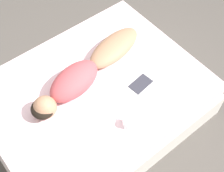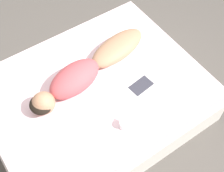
{
  "view_description": "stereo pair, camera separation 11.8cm",
  "coord_description": "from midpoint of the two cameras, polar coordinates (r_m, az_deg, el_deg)",
  "views": [
    {
      "loc": [
        -1.39,
        0.89,
        2.84
      ],
      "look_at": [
        -0.13,
        -0.11,
        0.55
      ],
      "focal_mm": 50.0,
      "sensor_mm": 36.0,
      "label": 1
    },
    {
      "loc": [
        -1.46,
        0.8,
        2.84
      ],
      "look_at": [
        -0.13,
        -0.11,
        0.55
      ],
      "focal_mm": 50.0,
      "sensor_mm": 36.0,
      "label": 2
    }
  ],
  "objects": [
    {
      "name": "bed",
      "position": [
        3.08,
        -1.98,
        -2.67
      ],
      "size": [
        1.57,
        2.02,
        0.5
      ],
      "color": "beige",
      "rests_on": "ground_plane"
    },
    {
      "name": "open_magazine",
      "position": [
        2.84,
        7.87,
        -1.2
      ],
      "size": [
        0.44,
        0.36,
        0.01
      ],
      "rotation": [
        0.0,
        0.0,
        0.12
      ],
      "color": "white",
      "rests_on": "bed"
    },
    {
      "name": "ground_plane",
      "position": [
        3.29,
        -1.86,
        -4.97
      ],
      "size": [
        12.0,
        12.0,
        0.0
      ],
      "primitive_type": "plane",
      "color": "#4C4742"
    },
    {
      "name": "person",
      "position": [
        2.85,
        -3.55,
        2.83
      ],
      "size": [
        0.5,
        1.37,
        0.21
      ],
      "rotation": [
        0.0,
        0.0,
        0.2
      ],
      "color": "#A37556",
      "rests_on": "bed"
    },
    {
      "name": "coffee_mug",
      "position": [
        2.61,
        3.53,
        -7.02
      ],
      "size": [
        0.12,
        0.08,
        0.08
      ],
      "color": "white",
      "rests_on": "bed"
    }
  ]
}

